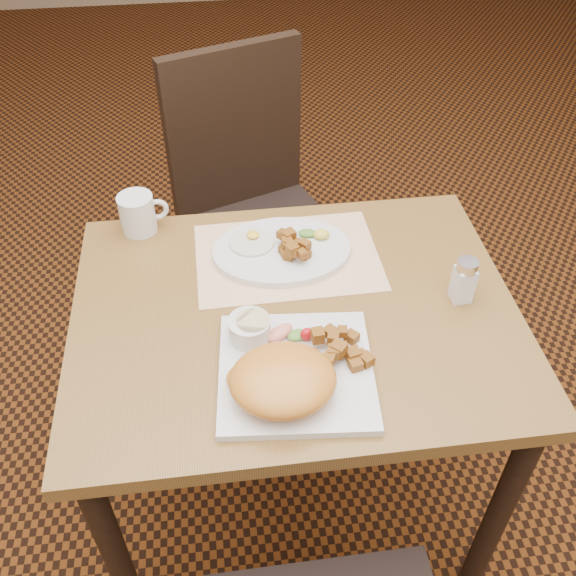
# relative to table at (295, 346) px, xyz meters

# --- Properties ---
(ground) EXTENTS (8.00, 8.00, 0.00)m
(ground) POSITION_rel_table_xyz_m (0.00, 0.00, -0.64)
(ground) COLOR black
(ground) RESTS_ON ground
(table) EXTENTS (0.90, 0.70, 0.75)m
(table) POSITION_rel_table_xyz_m (0.00, 0.00, 0.00)
(table) COLOR brown
(table) RESTS_ON ground
(chair_far) EXTENTS (0.54, 0.55, 0.97)m
(chair_far) POSITION_rel_table_xyz_m (-0.03, 0.69, -0.10)
(chair_far) COLOR black
(chair_far) RESTS_ON ground
(placemat) EXTENTS (0.40, 0.29, 0.00)m
(placemat) POSITION_rel_table_xyz_m (0.00, 0.16, 0.11)
(placemat) COLOR white
(placemat) RESTS_ON table
(plate_square) EXTENTS (0.30, 0.30, 0.02)m
(plate_square) POSITION_rel_table_xyz_m (-0.02, -0.17, 0.12)
(plate_square) COLOR silver
(plate_square) RESTS_ON table
(plate_oval) EXTENTS (0.31, 0.23, 0.02)m
(plate_oval) POSITION_rel_table_xyz_m (-0.01, 0.17, 0.12)
(plate_oval) COLOR silver
(plate_oval) RESTS_ON placemat
(hollandaise_mound) EXTENTS (0.19, 0.17, 0.07)m
(hollandaise_mound) POSITION_rel_table_xyz_m (-0.05, -0.22, 0.16)
(hollandaise_mound) COLOR orange
(hollandaise_mound) RESTS_ON plate_square
(ramekin) EXTENTS (0.08, 0.08, 0.04)m
(ramekin) POSITION_rel_table_xyz_m (-0.10, -0.08, 0.15)
(ramekin) COLOR silver
(ramekin) RESTS_ON plate_square
(garnish_sq) EXTENTS (0.10, 0.06, 0.03)m
(garnish_sq) POSITION_rel_table_xyz_m (-0.02, -0.09, 0.14)
(garnish_sq) COLOR #387223
(garnish_sq) RESTS_ON plate_square
(fried_egg) EXTENTS (0.10, 0.10, 0.02)m
(fried_egg) POSITION_rel_table_xyz_m (-0.07, 0.20, 0.13)
(fried_egg) COLOR white
(fried_egg) RESTS_ON plate_oval
(garnish_ov) EXTENTS (0.07, 0.05, 0.02)m
(garnish_ov) POSITION_rel_table_xyz_m (0.07, 0.20, 0.14)
(garnish_ov) COLOR #387223
(garnish_ov) RESTS_ON plate_oval
(salt_shaker) EXTENTS (0.05, 0.05, 0.10)m
(salt_shaker) POSITION_rel_table_xyz_m (0.34, -0.01, 0.16)
(salt_shaker) COLOR white
(salt_shaker) RESTS_ON table
(coffee_mug) EXTENTS (0.11, 0.08, 0.09)m
(coffee_mug) POSITION_rel_table_xyz_m (-0.32, 0.31, 0.16)
(coffee_mug) COLOR silver
(coffee_mug) RESTS_ON table
(home_fries_sq) EXTENTS (0.11, 0.10, 0.04)m
(home_fries_sq) POSITION_rel_table_xyz_m (0.06, -0.15, 0.15)
(home_fries_sq) COLOR #8F5417
(home_fries_sq) RESTS_ON plate_square
(home_fries_ov) EXTENTS (0.07, 0.10, 0.04)m
(home_fries_ov) POSITION_rel_table_xyz_m (0.01, 0.15, 0.15)
(home_fries_ov) COLOR #8F5417
(home_fries_ov) RESTS_ON plate_oval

